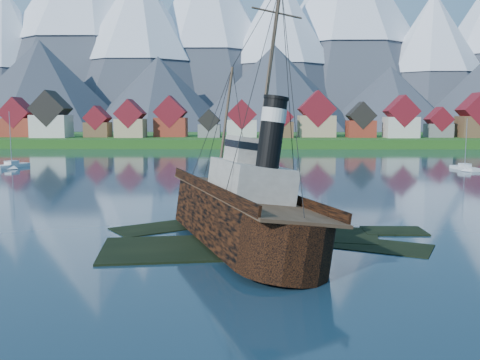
{
  "coord_description": "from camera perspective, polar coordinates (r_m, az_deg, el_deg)",
  "views": [
    {
      "loc": [
        0.59,
        -47.12,
        11.58
      ],
      "look_at": [
        -0.28,
        6.0,
        5.0
      ],
      "focal_mm": 40.0,
      "sensor_mm": 36.0,
      "label": 1
    }
  ],
  "objects": [
    {
      "name": "ground",
      "position": [
        48.52,
        0.22,
        -6.75
      ],
      "size": [
        1400.0,
        1400.0,
        0.0
      ],
      "primitive_type": "plane",
      "color": "#152C3C",
      "rests_on": "ground"
    },
    {
      "name": "shoal",
      "position": [
        50.71,
        2.27,
        -6.55
      ],
      "size": [
        31.71,
        21.24,
        1.14
      ],
      "color": "black",
      "rests_on": "ground"
    },
    {
      "name": "shore_bank",
      "position": [
        217.43,
        0.78,
        4.0
      ],
      "size": [
        600.0,
        80.0,
        3.2
      ],
      "primitive_type": "cube",
      "color": "#184714",
      "rests_on": "ground"
    },
    {
      "name": "seawall",
      "position": [
        179.49,
        0.75,
        3.36
      ],
      "size": [
        600.0,
        2.5,
        2.0
      ],
      "primitive_type": "cube",
      "color": "#3F3D38",
      "rests_on": "ground"
    },
    {
      "name": "town",
      "position": [
        202.15,
        -8.71,
        6.24
      ],
      "size": [
        250.96,
        16.69,
        17.3
      ],
      "color": "maroon",
      "rests_on": "ground"
    },
    {
      "name": "mountains",
      "position": [
        534.08,
        0.81,
        15.43
      ],
      "size": [
        965.0,
        340.0,
        205.0
      ],
      "color": "#2D333D",
      "rests_on": "ground"
    },
    {
      "name": "tugboat_wreck",
      "position": [
        49.03,
        -0.33,
        -3.03
      ],
      "size": [
        6.96,
        29.97,
        23.75
      ],
      "rotation": [
        0.0,
        0.14,
        0.34
      ],
      "color": "black",
      "rests_on": "ground"
    },
    {
      "name": "sailboat_b",
      "position": [
        126.05,
        -23.16,
        1.35
      ],
      "size": [
        5.0,
        8.96,
        12.67
      ],
      "rotation": [
        0.0,
        0.0,
        -0.34
      ],
      "color": "silver",
      "rests_on": "ground"
    },
    {
      "name": "sailboat_f",
      "position": [
        120.75,
        22.84,
        1.12
      ],
      "size": [
        3.65,
        8.04,
        11.14
      ],
      "rotation": [
        0.0,
        0.0,
        0.23
      ],
      "color": "silver",
      "rests_on": "ground"
    }
  ]
}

